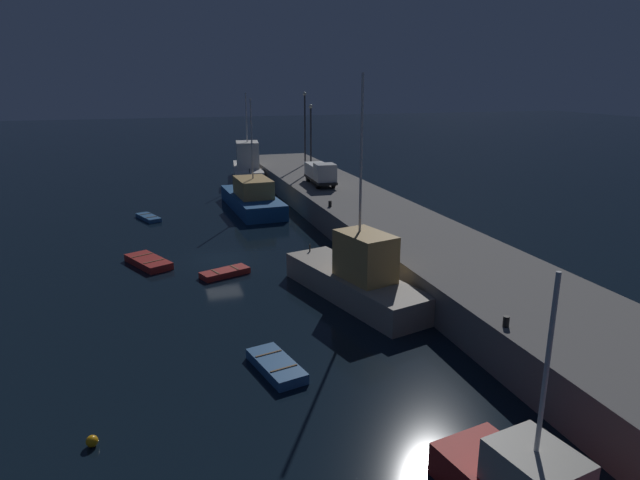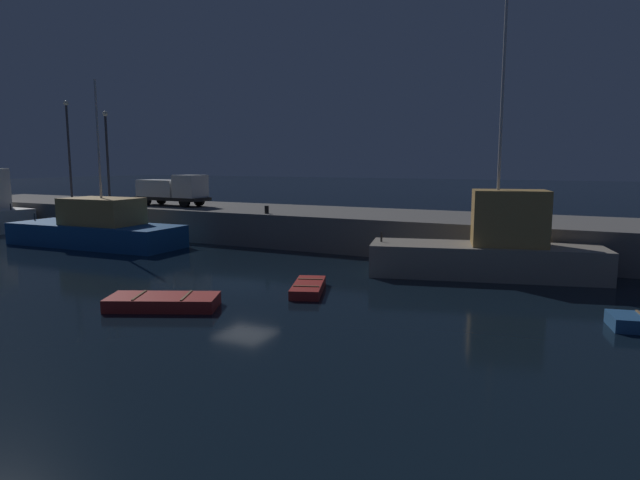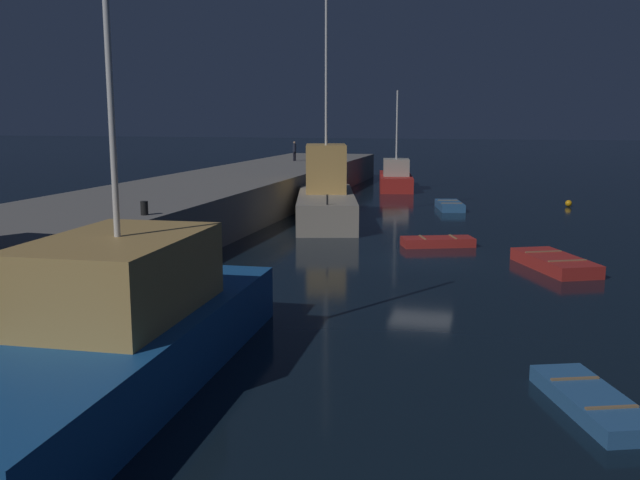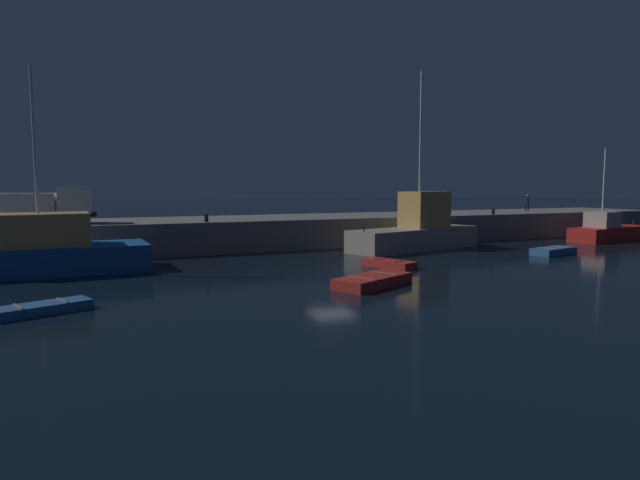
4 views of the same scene
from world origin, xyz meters
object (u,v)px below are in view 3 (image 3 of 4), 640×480
rowboat_blue_far (592,401)px  fishing_trawler_red (326,196)px  mooring_buoy_near (569,203)px  dockworker (294,150)px  bollard_central (144,208)px  rowboat_white_mid (438,242)px  fishing_boat_white (396,178)px  fishing_boat_blue (111,333)px  dinghy_orange_near (450,206)px  bollard_west (317,165)px  dinghy_red_small (555,263)px

rowboat_blue_far → fishing_trawler_red: bearing=25.4°
mooring_buoy_near → dockworker: size_ratio=0.27×
dockworker → bollard_central: (-32.40, -3.73, -0.65)m
fishing_trawler_red → rowboat_white_mid: fishing_trawler_red is taller
fishing_boat_white → mooring_buoy_near: bearing=-124.3°
dockworker → fishing_trawler_red: bearing=-158.2°
mooring_buoy_near → dockworker: (7.55, 20.86, 2.89)m
fishing_trawler_red → rowboat_white_mid: 9.51m
fishing_trawler_red → rowboat_blue_far: size_ratio=3.58×
bollard_central → rowboat_white_mid: bearing=-50.5°
fishing_boat_blue → bollard_central: 11.46m
fishing_trawler_red → dinghy_orange_near: bearing=-43.7°
dinghy_orange_near → rowboat_white_mid: size_ratio=1.09×
fishing_trawler_red → bollard_west: size_ratio=26.54×
rowboat_white_mid → bollard_central: bollard_central is taller
fishing_trawler_red → bollard_west: bearing=17.5°
fishing_boat_white → dinghy_orange_near: (-11.87, -5.20, -0.61)m
fishing_boat_blue → rowboat_white_mid: bearing=-16.2°
fishing_boat_blue → rowboat_white_mid: 19.51m
fishing_boat_blue → dockworker: size_ratio=7.85×
rowboat_white_mid → bollard_west: size_ratio=7.10×
dinghy_orange_near → rowboat_blue_far: bearing=-170.8°
rowboat_blue_far → mooring_buoy_near: (34.06, -2.42, 0.03)m
fishing_boat_blue → fishing_boat_white: fishing_boat_blue is taller
fishing_boat_white → dinghy_red_small: bearing=-160.2°
dinghy_red_small → rowboat_blue_far: size_ratio=1.24×
rowboat_blue_far → dinghy_red_small: bearing=-0.8°
fishing_boat_white → bollard_central: bearing=172.3°
dinghy_orange_near → fishing_boat_white: bearing=23.6°
mooring_buoy_near → dinghy_red_small: bearing=173.8°
fishing_boat_blue → bollard_west: (35.07, 4.51, 1.27)m
rowboat_blue_far → bollard_central: size_ratio=6.99×
dinghy_orange_near → dockworker: size_ratio=2.37×
fishing_trawler_red → dockworker: 18.97m
fishing_trawler_red → dinghy_red_small: bearing=-131.5°
dinghy_red_small → rowboat_blue_far: bearing=179.2°
dockworker → fishing_boat_white: bearing=-82.7°
dockworker → bollard_west: 8.66m
fishing_trawler_red → bollard_central: fishing_trawler_red is taller
fishing_boat_white → bollard_central: fishing_boat_white is taller
fishing_boat_blue → dinghy_orange_near: 32.36m
fishing_boat_white → dinghy_orange_near: fishing_boat_white is taller
rowboat_white_mid → dockworker: dockworker is taller
dinghy_red_small → dinghy_orange_near: bearing=17.1°
fishing_boat_white → bollard_west: fishing_boat_white is taller
dinghy_orange_near → rowboat_white_mid: 13.24m
dinghy_red_small → mooring_buoy_near: bearing=-6.2°
dockworker → dinghy_orange_near: bearing=-128.9°
dinghy_orange_near → dockworker: (10.82, 13.43, 2.87)m
fishing_boat_blue → dinghy_red_small: fishing_boat_blue is taller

